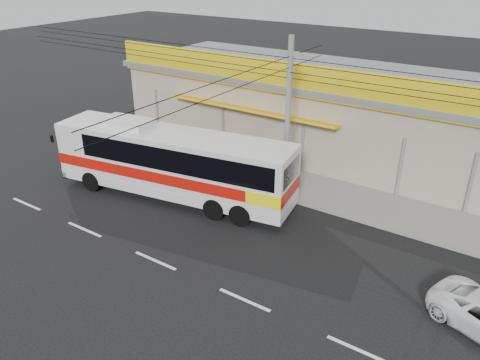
% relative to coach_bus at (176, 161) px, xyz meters
% --- Properties ---
extents(ground, '(120.00, 120.00, 0.00)m').
position_rel_coach_bus_xyz_m(ground, '(2.60, -1.90, -1.89)').
color(ground, black).
rests_on(ground, ground).
extents(sidewalk, '(30.00, 3.20, 0.15)m').
position_rel_coach_bus_xyz_m(sidewalk, '(2.60, 4.10, -1.81)').
color(sidewalk, gray).
rests_on(sidewalk, ground).
extents(lane_markings, '(50.00, 0.12, 0.01)m').
position_rel_coach_bus_xyz_m(lane_markings, '(2.60, -4.40, -1.89)').
color(lane_markings, silver).
rests_on(lane_markings, ground).
extents(storefront_building, '(22.60, 9.20, 5.70)m').
position_rel_coach_bus_xyz_m(storefront_building, '(2.59, 9.64, 0.41)').
color(storefront_building, gray).
rests_on(storefront_building, ground).
extents(coach_bus, '(11.69, 4.21, 3.53)m').
position_rel_coach_bus_xyz_m(coach_bus, '(0.00, 0.00, 0.00)').
color(coach_bus, silver).
rests_on(coach_bus, ground).
extents(motorbike_red, '(1.72, 0.98, 0.85)m').
position_rel_coach_bus_xyz_m(motorbike_red, '(-6.18, 4.04, -1.31)').
color(motorbike_red, maroon).
rests_on(motorbike_red, sidewalk).
extents(motorbike_dark, '(1.75, 0.83, 1.01)m').
position_rel_coach_bus_xyz_m(motorbike_dark, '(-5.52, 4.76, -1.23)').
color(motorbike_dark, black).
rests_on(motorbike_dark, sidewalk).
extents(utility_pole, '(34.00, 14.00, 7.45)m').
position_rel_coach_bus_xyz_m(utility_pole, '(4.19, 2.76, 4.25)').
color(utility_pole, '#60605D').
rests_on(utility_pole, ground).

